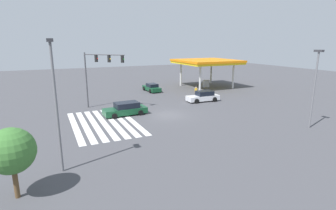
{
  "coord_description": "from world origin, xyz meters",
  "views": [
    {
      "loc": [
        26.27,
        -12.35,
        8.1
      ],
      "look_at": [
        0.0,
        0.0,
        1.19
      ],
      "focal_mm": 28.0,
      "sensor_mm": 36.0,
      "label": 1
    }
  ],
  "objects_px": {
    "traffic_signal_mast": "(98,68)",
    "car_2": "(203,97)",
    "street_light_pole_a": "(315,82)",
    "car_1": "(126,109)",
    "street_light_pole_b": "(55,96)",
    "pedestrian": "(196,91)",
    "tree_corner_a": "(11,151)",
    "car_0": "(152,88)"
  },
  "relations": [
    {
      "from": "pedestrian",
      "to": "street_light_pole_a",
      "type": "relative_size",
      "value": 0.21
    },
    {
      "from": "car_0",
      "to": "tree_corner_a",
      "type": "height_order",
      "value": "tree_corner_a"
    },
    {
      "from": "car_1",
      "to": "street_light_pole_b",
      "type": "xyz_separation_m",
      "value": [
        11.48,
        -7.54,
        4.28
      ]
    },
    {
      "from": "car_1",
      "to": "car_2",
      "type": "distance_m",
      "value": 12.2
    },
    {
      "from": "street_light_pole_a",
      "to": "car_2",
      "type": "bearing_deg",
      "value": -168.55
    },
    {
      "from": "traffic_signal_mast",
      "to": "car_2",
      "type": "distance_m",
      "value": 14.84
    },
    {
      "from": "traffic_signal_mast",
      "to": "car_2",
      "type": "height_order",
      "value": "traffic_signal_mast"
    },
    {
      "from": "street_light_pole_a",
      "to": "street_light_pole_b",
      "type": "distance_m",
      "value": 22.48
    },
    {
      "from": "traffic_signal_mast",
      "to": "car_0",
      "type": "xyz_separation_m",
      "value": [
        -8.43,
        10.35,
        -4.47
      ]
    },
    {
      "from": "car_2",
      "to": "pedestrian",
      "type": "height_order",
      "value": "pedestrian"
    },
    {
      "from": "street_light_pole_a",
      "to": "street_light_pole_b",
      "type": "height_order",
      "value": "street_light_pole_b"
    },
    {
      "from": "pedestrian",
      "to": "tree_corner_a",
      "type": "xyz_separation_m",
      "value": [
        18.98,
        -22.57,
        1.79
      ]
    },
    {
      "from": "traffic_signal_mast",
      "to": "car_1",
      "type": "relative_size",
      "value": 1.4
    },
    {
      "from": "traffic_signal_mast",
      "to": "street_light_pole_a",
      "type": "distance_m",
      "value": 23.67
    },
    {
      "from": "tree_corner_a",
      "to": "street_light_pole_a",
      "type": "bearing_deg",
      "value": 93.26
    },
    {
      "from": "car_0",
      "to": "pedestrian",
      "type": "relative_size",
      "value": 2.88
    },
    {
      "from": "traffic_signal_mast",
      "to": "street_light_pole_b",
      "type": "distance_m",
      "value": 16.68
    },
    {
      "from": "street_light_pole_a",
      "to": "tree_corner_a",
      "type": "xyz_separation_m",
      "value": [
        1.41,
        -24.87,
        -1.86
      ]
    },
    {
      "from": "traffic_signal_mast",
      "to": "car_2",
      "type": "relative_size",
      "value": 1.48
    },
    {
      "from": "car_0",
      "to": "street_light_pole_a",
      "type": "xyz_separation_m",
      "value": [
        24.92,
        6.62,
        3.89
      ]
    },
    {
      "from": "car_1",
      "to": "street_light_pole_b",
      "type": "bearing_deg",
      "value": 54.61
    },
    {
      "from": "pedestrian",
      "to": "street_light_pole_b",
      "type": "relative_size",
      "value": 0.19
    },
    {
      "from": "car_1",
      "to": "street_light_pole_a",
      "type": "distance_m",
      "value": 19.66
    },
    {
      "from": "car_0",
      "to": "car_1",
      "type": "relative_size",
      "value": 0.91
    },
    {
      "from": "traffic_signal_mast",
      "to": "pedestrian",
      "type": "relative_size",
      "value": 4.42
    },
    {
      "from": "traffic_signal_mast",
      "to": "car_0",
      "type": "height_order",
      "value": "traffic_signal_mast"
    },
    {
      "from": "traffic_signal_mast",
      "to": "pedestrian",
      "type": "xyz_separation_m",
      "value": [
        -1.08,
        14.67,
        -4.24
      ]
    },
    {
      "from": "car_0",
      "to": "street_light_pole_a",
      "type": "height_order",
      "value": "street_light_pole_a"
    },
    {
      "from": "car_1",
      "to": "traffic_signal_mast",
      "type": "bearing_deg",
      "value": -66.42
    },
    {
      "from": "traffic_signal_mast",
      "to": "street_light_pole_a",
      "type": "height_order",
      "value": "street_light_pole_a"
    },
    {
      "from": "street_light_pole_b",
      "to": "tree_corner_a",
      "type": "height_order",
      "value": "street_light_pole_b"
    },
    {
      "from": "car_0",
      "to": "street_light_pole_b",
      "type": "bearing_deg",
      "value": 145.12
    },
    {
      "from": "car_0",
      "to": "car_1",
      "type": "xyz_separation_m",
      "value": [
        12.7,
        -8.3,
        0.06
      ]
    },
    {
      "from": "traffic_signal_mast",
      "to": "tree_corner_a",
      "type": "bearing_deg",
      "value": -68.81
    },
    {
      "from": "car_1",
      "to": "street_light_pole_b",
      "type": "relative_size",
      "value": 0.59
    },
    {
      "from": "car_2",
      "to": "traffic_signal_mast",
      "type": "bearing_deg",
      "value": -5.66
    },
    {
      "from": "street_light_pole_a",
      "to": "tree_corner_a",
      "type": "height_order",
      "value": "street_light_pole_a"
    },
    {
      "from": "car_0",
      "to": "tree_corner_a",
      "type": "xyz_separation_m",
      "value": [
        26.33,
        -18.24,
        2.03
      ]
    },
    {
      "from": "traffic_signal_mast",
      "to": "street_light_pole_a",
      "type": "xyz_separation_m",
      "value": [
        16.48,
        16.97,
        -0.58
      ]
    },
    {
      "from": "car_2",
      "to": "car_0",
      "type": "bearing_deg",
      "value": -68.11
    },
    {
      "from": "tree_corner_a",
      "to": "car_2",
      "type": "bearing_deg",
      "value": 125.96
    },
    {
      "from": "traffic_signal_mast",
      "to": "street_light_pole_b",
      "type": "bearing_deg",
      "value": -64.23
    }
  ]
}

